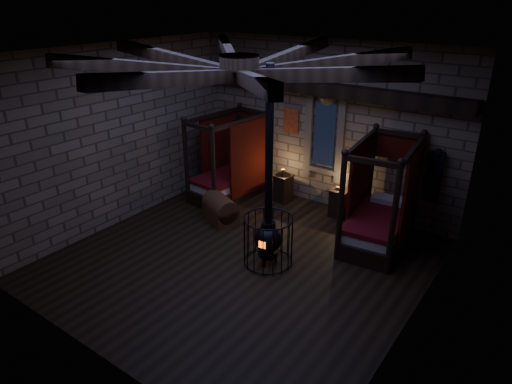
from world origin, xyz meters
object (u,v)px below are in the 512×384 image
Objects in this scene: bed_right at (379,219)px; bed_left at (231,176)px; trunk_left at (220,210)px; trunk_right at (369,250)px; stove at (268,236)px.

bed_left is at bearing 172.31° from bed_right.
trunk_left is (-3.52, -1.26, -0.27)m from bed_right.
bed_left is 4.54m from trunk_right.
bed_left reaches higher than trunk_right.
stove reaches higher than trunk_left.
trunk_right is (4.43, -0.94, -0.31)m from bed_left.
bed_right is 3.06× the size of trunk_right.
bed_right reaches higher than trunk_right.
bed_left is 2.07× the size of trunk_left.
stove is (2.02, -0.89, 0.32)m from trunk_left.
stove is at bearing -33.22° from bed_left.
trunk_right is at bearing 30.93° from trunk_left.
bed_right is 2.63m from stove.
trunk_left is at bearing -175.59° from trunk_right.
stove reaches higher than trunk_right.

